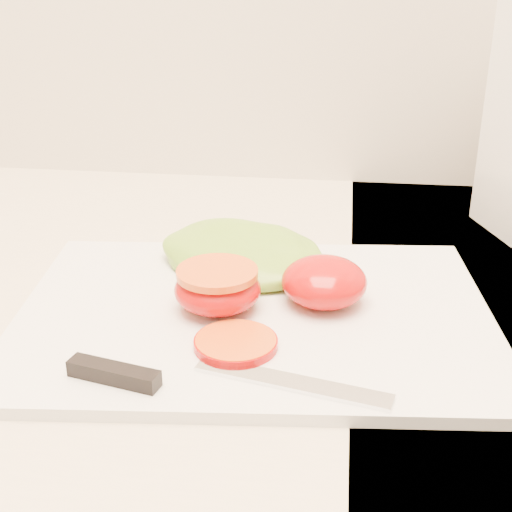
# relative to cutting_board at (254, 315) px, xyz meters

# --- Properties ---
(cutting_board) EXTENTS (0.42, 0.32, 0.01)m
(cutting_board) POSITION_rel_cutting_board_xyz_m (0.00, 0.00, 0.00)
(cutting_board) COLOR silver
(cutting_board) RESTS_ON counter
(tomato_half_dome) EXTENTS (0.07, 0.07, 0.04)m
(tomato_half_dome) POSITION_rel_cutting_board_xyz_m (0.06, 0.02, 0.02)
(tomato_half_dome) COLOR #B70D05
(tomato_half_dome) RESTS_ON cutting_board
(tomato_half_cut) EXTENTS (0.07, 0.07, 0.04)m
(tomato_half_cut) POSITION_rel_cutting_board_xyz_m (-0.03, -0.00, 0.03)
(tomato_half_cut) COLOR #B70D05
(tomato_half_cut) RESTS_ON cutting_board
(tomato_slice_0) EXTENTS (0.06, 0.06, 0.01)m
(tomato_slice_0) POSITION_rel_cutting_board_xyz_m (-0.01, -0.06, 0.01)
(tomato_slice_0) COLOR orange
(tomato_slice_0) RESTS_ON cutting_board
(lettuce_leaf_0) EXTENTS (0.18, 0.15, 0.03)m
(lettuce_leaf_0) POSITION_rel_cutting_board_xyz_m (-0.02, 0.08, 0.02)
(lettuce_leaf_0) COLOR #81BD32
(lettuce_leaf_0) RESTS_ON cutting_board
(knife) EXTENTS (0.23, 0.05, 0.01)m
(knife) POSITION_rel_cutting_board_xyz_m (-0.04, -0.11, 0.01)
(knife) COLOR silver
(knife) RESTS_ON cutting_board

